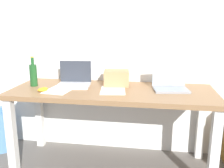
{
  "coord_description": "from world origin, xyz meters",
  "views": [
    {
      "loc": [
        0.33,
        -2.11,
        1.31
      ],
      "look_at": [
        0.0,
        0.0,
        0.79
      ],
      "focal_mm": 40.34,
      "sensor_mm": 36.0,
      "label": 1
    }
  ],
  "objects_px": {
    "desk": "(112,101)",
    "beer_bottle": "(33,74)",
    "cardboard_box": "(116,78)",
    "water_cooler_jug": "(1,130)",
    "laptop_right": "(170,84)",
    "laptop_left": "(74,81)",
    "computer_mouse": "(43,89)"
  },
  "relations": [
    {
      "from": "laptop_left",
      "to": "water_cooler_jug",
      "type": "bearing_deg",
      "value": 176.68
    },
    {
      "from": "desk",
      "to": "beer_bottle",
      "type": "bearing_deg",
      "value": 178.58
    },
    {
      "from": "computer_mouse",
      "to": "cardboard_box",
      "type": "bearing_deg",
      "value": 54.33
    },
    {
      "from": "laptop_right",
      "to": "beer_bottle",
      "type": "xyz_separation_m",
      "value": [
        -1.24,
        -0.05,
        0.06
      ]
    },
    {
      "from": "beer_bottle",
      "to": "computer_mouse",
      "type": "xyz_separation_m",
      "value": [
        0.16,
        -0.17,
        -0.09
      ]
    },
    {
      "from": "laptop_right",
      "to": "computer_mouse",
      "type": "height_order",
      "value": "laptop_right"
    },
    {
      "from": "laptop_left",
      "to": "laptop_right",
      "type": "height_order",
      "value": "laptop_left"
    },
    {
      "from": "cardboard_box",
      "to": "laptop_right",
      "type": "bearing_deg",
      "value": -9.0
    },
    {
      "from": "laptop_left",
      "to": "desk",
      "type": "bearing_deg",
      "value": -13.59
    },
    {
      "from": "laptop_left",
      "to": "cardboard_box",
      "type": "height_order",
      "value": "laptop_left"
    },
    {
      "from": "beer_bottle",
      "to": "computer_mouse",
      "type": "relative_size",
      "value": 2.75
    },
    {
      "from": "desk",
      "to": "laptop_right",
      "type": "height_order",
      "value": "laptop_right"
    },
    {
      "from": "laptop_left",
      "to": "cardboard_box",
      "type": "xyz_separation_m",
      "value": [
        0.39,
        0.06,
        0.03
      ]
    },
    {
      "from": "cardboard_box",
      "to": "desk",
      "type": "bearing_deg",
      "value": -97.01
    },
    {
      "from": "desk",
      "to": "cardboard_box",
      "type": "height_order",
      "value": "cardboard_box"
    },
    {
      "from": "laptop_right",
      "to": "cardboard_box",
      "type": "xyz_separation_m",
      "value": [
        -0.49,
        0.08,
        0.02
      ]
    },
    {
      "from": "water_cooler_jug",
      "to": "beer_bottle",
      "type": "bearing_deg",
      "value": -14.17
    },
    {
      "from": "laptop_right",
      "to": "computer_mouse",
      "type": "xyz_separation_m",
      "value": [
        -1.08,
        -0.22,
        -0.03
      ]
    },
    {
      "from": "beer_bottle",
      "to": "water_cooler_jug",
      "type": "bearing_deg",
      "value": 165.83
    },
    {
      "from": "laptop_right",
      "to": "water_cooler_jug",
      "type": "xyz_separation_m",
      "value": [
        -1.72,
        0.07,
        -0.58
      ]
    },
    {
      "from": "desk",
      "to": "beer_bottle",
      "type": "distance_m",
      "value": 0.77
    },
    {
      "from": "computer_mouse",
      "to": "cardboard_box",
      "type": "distance_m",
      "value": 0.67
    },
    {
      "from": "cardboard_box",
      "to": "water_cooler_jug",
      "type": "height_order",
      "value": "cardboard_box"
    },
    {
      "from": "beer_bottle",
      "to": "laptop_right",
      "type": "bearing_deg",
      "value": 2.46
    },
    {
      "from": "beer_bottle",
      "to": "cardboard_box",
      "type": "bearing_deg",
      "value": 9.78
    },
    {
      "from": "laptop_left",
      "to": "cardboard_box",
      "type": "distance_m",
      "value": 0.4
    },
    {
      "from": "laptop_right",
      "to": "water_cooler_jug",
      "type": "relative_size",
      "value": 0.69
    },
    {
      "from": "beer_bottle",
      "to": "computer_mouse",
      "type": "bearing_deg",
      "value": -46.75
    },
    {
      "from": "beer_bottle",
      "to": "computer_mouse",
      "type": "height_order",
      "value": "beer_bottle"
    },
    {
      "from": "computer_mouse",
      "to": "laptop_right",
      "type": "bearing_deg",
      "value": 39.19
    },
    {
      "from": "laptop_right",
      "to": "cardboard_box",
      "type": "distance_m",
      "value": 0.49
    },
    {
      "from": "laptop_left",
      "to": "beer_bottle",
      "type": "relative_size",
      "value": 1.16
    }
  ]
}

